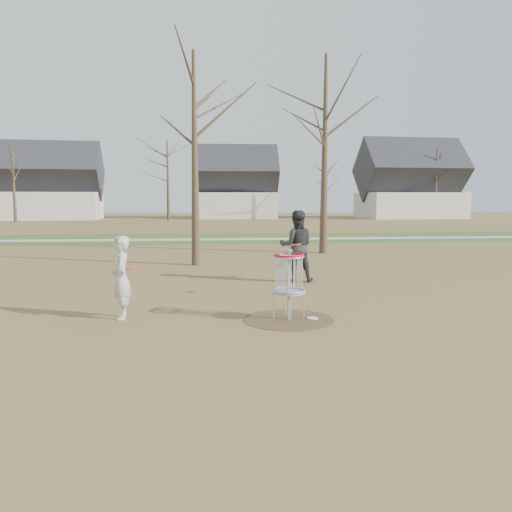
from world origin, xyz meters
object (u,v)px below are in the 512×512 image
at_px(disc_grounded, 312,318).
at_px(player_throwing, 297,246).
at_px(player_standing, 121,278).
at_px(disc_golf_basket, 289,274).

bearing_deg(disc_grounded, player_throwing, 83.85).
xyz_separation_m(player_standing, disc_golf_basket, (3.29, -0.43, 0.09)).
relative_size(player_throwing, disc_grounded, 9.32).
relative_size(player_standing, player_throwing, 0.80).
bearing_deg(player_throwing, disc_golf_basket, 84.27).
bearing_deg(player_standing, disc_golf_basket, 72.96).
height_order(disc_grounded, disc_golf_basket, disc_golf_basket).
bearing_deg(disc_golf_basket, player_standing, 172.58).
xyz_separation_m(player_throwing, disc_grounded, (-0.49, -4.57, -1.00)).
xyz_separation_m(player_standing, disc_grounded, (3.77, -0.43, -0.80)).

